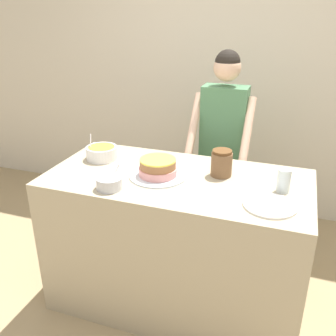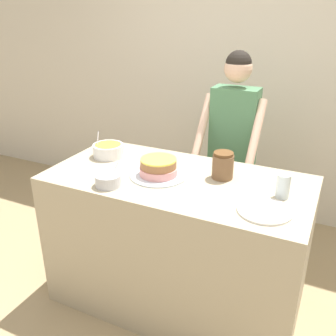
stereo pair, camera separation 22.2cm
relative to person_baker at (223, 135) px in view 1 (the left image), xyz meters
name	(u,v)px [view 1 (the left image)]	position (x,y,z in m)	size (l,w,h in m)	color
wall_back	(228,76)	(-0.13, 0.80, 0.30)	(10.00, 0.05, 2.60)	beige
counter	(176,242)	(-0.13, -0.70, -0.53)	(1.60, 0.79, 0.94)	tan
person_baker	(223,135)	(0.00, 0.00, 0.00)	(0.45, 0.44, 1.62)	#2D2D38
cake	(158,169)	(-0.24, -0.74, -0.02)	(0.35, 0.35, 0.11)	silver
frosting_bowl_white	(109,182)	(-0.44, -0.98, -0.03)	(0.15, 0.15, 0.14)	silver
frosting_bowl_orange	(102,152)	(-0.70, -0.60, -0.02)	(0.21, 0.21, 0.17)	white
drinking_glass	(284,181)	(0.48, -0.70, 0.00)	(0.07, 0.07, 0.14)	silver
ceramic_plate	(270,205)	(0.43, -0.89, -0.06)	(0.28, 0.28, 0.01)	white
stoneware_jar	(222,163)	(0.11, -0.59, 0.02)	(0.13, 0.13, 0.16)	brown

